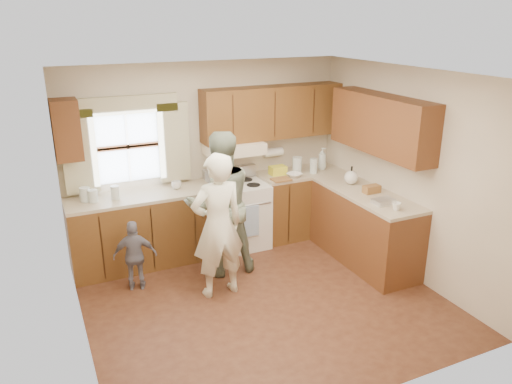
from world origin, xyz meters
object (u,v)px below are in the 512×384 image
woman_right (220,204)px  child (135,256)px  stove (238,214)px  woman_left (218,226)px

woman_right → child: woman_right is taller
stove → woman_left: bearing=-122.5°
woman_left → woman_right: size_ratio=0.94×
woman_right → child: size_ratio=2.10×
woman_left → stove: bearing=-125.3°
stove → woman_left: size_ratio=0.64×
stove → woman_right: woman_right is taller
stove → woman_left: 1.34m
stove → woman_right: (-0.47, -0.59, 0.43)m
woman_left → woman_right: bearing=-116.9°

